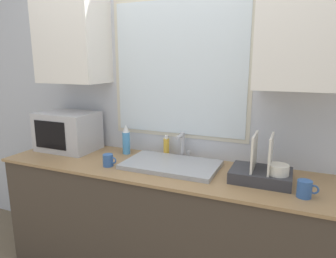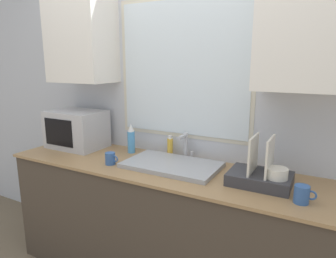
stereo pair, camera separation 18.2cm
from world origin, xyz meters
name	(u,v)px [view 1 (the left image)]	position (x,y,z in m)	size (l,w,h in m)	color
countertop	(163,225)	(0.00, 0.30, 0.45)	(2.37, 0.63, 0.89)	#42382D
wall_back	(178,88)	(0.00, 0.59, 1.42)	(6.00, 0.38, 2.60)	silver
sink_basin	(171,165)	(0.06, 0.32, 0.91)	(0.65, 0.39, 0.03)	#9EA0A5
faucet	(182,144)	(0.06, 0.53, 1.00)	(0.08, 0.14, 0.20)	#B7B7BC
microwave	(68,131)	(-0.89, 0.39, 1.05)	(0.46, 0.34, 0.31)	#B2B2B7
dish_rack	(263,172)	(0.67, 0.30, 0.95)	(0.36, 0.26, 0.29)	#333338
spray_bottle	(126,140)	(-0.39, 0.47, 1.00)	(0.06, 0.06, 0.23)	#4C99D8
soap_bottle	(166,147)	(-0.08, 0.55, 0.96)	(0.04, 0.04, 0.16)	gold
mug_near_sink	(108,160)	(-0.35, 0.17, 0.93)	(0.10, 0.07, 0.09)	#335999
mug_by_rack	(305,189)	(0.90, 0.16, 0.94)	(0.11, 0.08, 0.09)	#335999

